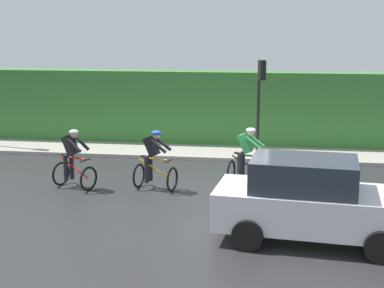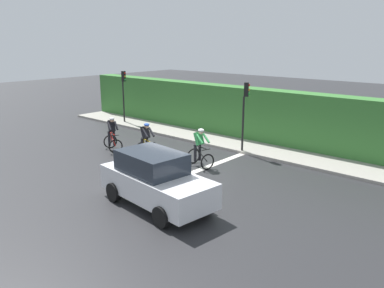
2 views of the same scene
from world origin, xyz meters
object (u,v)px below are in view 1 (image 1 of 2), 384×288
cyclist_mid (247,158)px  traffic_light_near_crossing (260,95)px  cyclist_second (154,161)px  car_white (312,201)px  cyclist_lead (73,160)px

cyclist_mid → traffic_light_near_crossing: 3.25m
cyclist_second → car_white: (-3.23, -4.03, 0.08)m
car_white → cyclist_mid: bearing=20.9°
cyclist_mid → car_white: car_white is taller
cyclist_second → traffic_light_near_crossing: size_ratio=0.50×
cyclist_mid → car_white: size_ratio=0.39×
cyclist_lead → traffic_light_near_crossing: traffic_light_near_crossing is taller
cyclist_second → cyclist_mid: bearing=-73.3°
car_white → cyclist_lead: bearing=64.1°
cyclist_lead → cyclist_mid: 4.84m
cyclist_lead → traffic_light_near_crossing: (3.83, -5.01, 1.43)m
cyclist_lead → cyclist_mid: same height
cyclist_mid → traffic_light_near_crossing: traffic_light_near_crossing is taller
car_white → traffic_light_near_crossing: bearing=10.4°
cyclist_mid → cyclist_second: bearing=106.7°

